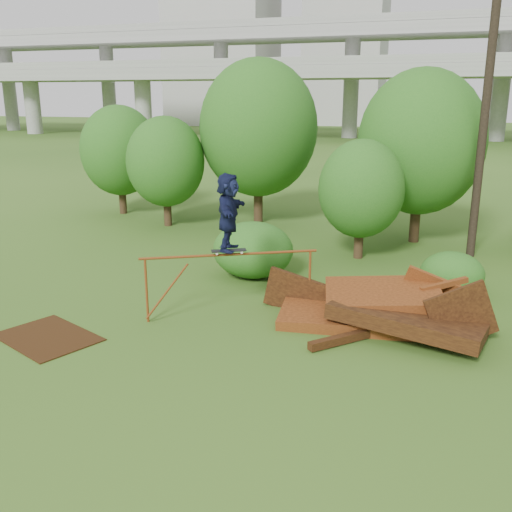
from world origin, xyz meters
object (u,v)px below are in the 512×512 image
(utility_pole, at_px, (487,92))
(flat_plate, at_px, (48,337))
(scrap_pile, at_px, (380,310))
(skater, at_px, (228,212))

(utility_pole, bearing_deg, flat_plate, -132.14)
(scrap_pile, bearing_deg, flat_plate, -156.44)
(flat_plate, bearing_deg, utility_pole, 47.86)
(scrap_pile, height_order, skater, skater)
(skater, xyz_separation_m, flat_plate, (-3.50, -2.56, -2.66))
(flat_plate, relative_size, utility_pole, 0.21)
(scrap_pile, height_order, flat_plate, scrap_pile)
(scrap_pile, xyz_separation_m, skater, (-3.66, -0.56, 2.27))
(skater, distance_m, utility_pole, 10.25)
(utility_pole, bearing_deg, scrap_pile, -107.27)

